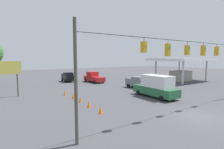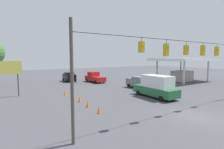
{
  "view_description": "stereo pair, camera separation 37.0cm",
  "coord_description": "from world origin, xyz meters",
  "views": [
    {
      "loc": [
        14.37,
        7.87,
        5.06
      ],
      "look_at": [
        0.78,
        -12.21,
        2.71
      ],
      "focal_mm": 28.0,
      "sensor_mm": 36.0,
      "label": 1
    },
    {
      "loc": [
        14.06,
        8.07,
        5.06
      ],
      "look_at": [
        0.78,
        -12.21,
        2.71
      ],
      "focal_mm": 28.0,
      "sensor_mm": 36.0,
      "label": 2
    }
  ],
  "objects": [
    {
      "name": "traffic_cone_third",
      "position": [
        6.44,
        -10.28,
        0.33
      ],
      "size": [
        0.39,
        0.39,
        0.65
      ],
      "primitive_type": "cone",
      "color": "orange",
      "rests_on": "ground_plane"
    },
    {
      "name": "sedan_black_withflow_deep",
      "position": [
        1.49,
        -27.77,
        1.01
      ],
      "size": [
        2.3,
        4.13,
        1.93
      ],
      "color": "black",
      "rests_on": "ground_plane"
    },
    {
      "name": "traffic_cone_second",
      "position": [
        6.59,
        -7.83,
        0.33
      ],
      "size": [
        0.39,
        0.39,
        0.65
      ],
      "primitive_type": "cone",
      "color": "orange",
      "rests_on": "ground_plane"
    },
    {
      "name": "sedan_grey_oncoming_far",
      "position": [
        -5.41,
        -13.48,
        1.0
      ],
      "size": [
        2.37,
        4.63,
        1.92
      ],
      "color": "slate",
      "rests_on": "ground_plane"
    },
    {
      "name": "gas_station",
      "position": [
        -19.47,
        -15.24,
        3.62
      ],
      "size": [
        12.17,
        9.71,
        4.95
      ],
      "color": "silver",
      "rests_on": "ground_plane"
    },
    {
      "name": "traffic_cone_fourth",
      "position": [
        6.4,
        -12.49,
        0.33
      ],
      "size": [
        0.39,
        0.39,
        0.65
      ],
      "primitive_type": "cone",
      "color": "orange",
      "rests_on": "ground_plane"
    },
    {
      "name": "roadside_billboard",
      "position": [
        13.18,
        -17.64,
        3.38
      ],
      "size": [
        3.5,
        0.16,
        4.62
      ],
      "color": "#4C473D",
      "rests_on": "ground_plane"
    },
    {
      "name": "box_truck_green_crossing_near",
      "position": [
        -2.68,
        -7.25,
        1.4
      ],
      "size": [
        2.51,
        6.26,
        2.83
      ],
      "color": "#236038",
      "rests_on": "ground_plane"
    },
    {
      "name": "overhead_signal_span",
      "position": [
        -0.08,
        -1.38,
        4.7
      ],
      "size": [
        21.37,
        0.38,
        7.26
      ],
      "color": "#4C473D",
      "rests_on": "ground_plane"
    },
    {
      "name": "traffic_cone_nearest",
      "position": [
        6.57,
        -5.5,
        0.33
      ],
      "size": [
        0.39,
        0.39,
        0.65
      ],
      "primitive_type": "cone",
      "color": "orange",
      "rests_on": "ground_plane"
    },
    {
      "name": "pickup_truck_red_oncoming_deep",
      "position": [
        -2.64,
        -24.04,
        0.98
      ],
      "size": [
        2.35,
        5.65,
        2.12
      ],
      "color": "red",
      "rests_on": "ground_plane"
    },
    {
      "name": "traffic_cone_fifth",
      "position": [
        6.6,
        -14.98,
        0.33
      ],
      "size": [
        0.39,
        0.39,
        0.65
      ],
      "primitive_type": "cone",
      "color": "orange",
      "rests_on": "ground_plane"
    },
    {
      "name": "ground_plane",
      "position": [
        0.0,
        0.0,
        0.0
      ],
      "size": [
        140.0,
        140.0,
        0.0
      ],
      "primitive_type": "plane",
      "color": "#47474C"
    }
  ]
}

